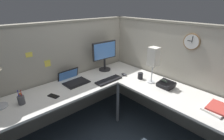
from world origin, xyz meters
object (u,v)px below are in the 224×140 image
computer_mouse (124,74)px  book_stack (217,108)px  keyboard (109,80)px  cell_phone (53,96)px  laptop (73,80)px  office_phone (166,85)px  coffee_mug (140,76)px  pen_cup (21,100)px  monitor (105,54)px  wall_clock (192,42)px  desk_lamp_paper (154,58)px

computer_mouse → book_stack: (0.10, -1.33, 0.00)m
keyboard → cell_phone: bearing=169.8°
laptop → office_phone: 1.35m
coffee_mug → pen_cup: bearing=162.8°
coffee_mug → computer_mouse: bearing=110.8°
monitor → computer_mouse: monitor is taller
book_stack → keyboard: bearing=107.1°
keyboard → wall_clock: bearing=-47.9°
computer_mouse → desk_lamp_paper: 0.59m
pen_cup → cell_phone: pen_cup is taller
wall_clock → book_stack: bearing=-122.5°
laptop → coffee_mug: bearing=-37.2°
pen_cup → wall_clock: size_ratio=0.82×
computer_mouse → wall_clock: 1.08m
coffee_mug → laptop: bearing=142.8°
book_stack → desk_lamp_paper: size_ratio=0.57×
keyboard → pen_cup: pen_cup is taller
desk_lamp_paper → book_stack: bearing=-91.4°
computer_mouse → coffee_mug: (0.10, -0.25, 0.03)m
laptop → keyboard: (0.41, -0.35, -0.01)m
monitor → office_phone: (0.23, -1.06, -0.26)m
cell_phone → desk_lamp_paper: (1.24, -0.58, 0.38)m
keyboard → office_phone: bearing=-56.9°
wall_clock → office_phone: bearing=157.9°
computer_mouse → book_stack: 1.33m
keyboard → office_phone: 0.83m
keyboard → wall_clock: (0.75, -0.80, 0.61)m
keyboard → computer_mouse: computer_mouse is taller
desk_lamp_paper → keyboard: bearing=133.6°
laptop → coffee_mug: (0.82, -0.62, 0.02)m
wall_clock → computer_mouse: bearing=119.1°
keyboard → desk_lamp_paper: bearing=-47.6°
wall_clock → pen_cup: bearing=151.9°
computer_mouse → desk_lamp_paper: size_ratio=0.20×
monitor → laptop: 0.69m
monitor → laptop: size_ratio=1.26×
computer_mouse → wall_clock: (0.44, -0.79, 0.60)m
laptop → monitor: bearing=2.2°
keyboard → cell_phone: keyboard is taller
laptop → cell_phone: 0.46m
pen_cup → book_stack: 2.20m
laptop → pen_cup: size_ratio=2.20×
pen_cup → coffee_mug: 1.63m
cell_phone → coffee_mug: (1.22, -0.40, 0.04)m
pen_cup → wall_clock: (1.90, -1.02, 0.56)m
pen_cup → office_phone: 1.85m
cell_phone → monitor: bearing=-8.9°
book_stack → office_phone: bearing=85.3°
coffee_mug → wall_clock: (0.34, -0.53, 0.57)m
coffee_mug → cell_phone: bearing=162.0°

